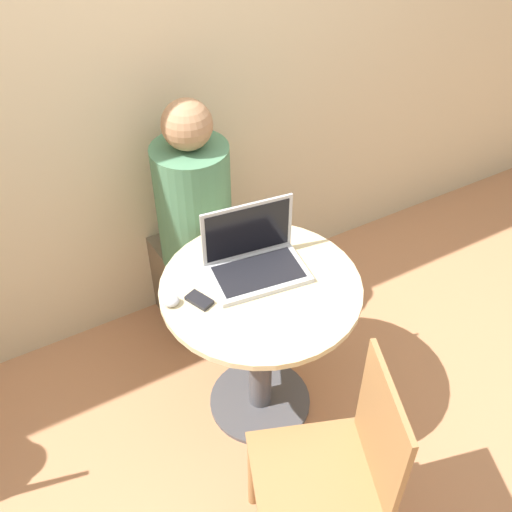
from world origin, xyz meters
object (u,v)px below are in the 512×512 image
at_px(cell_phone, 199,300).
at_px(laptop, 254,258).
at_px(person_seated, 192,238).
at_px(chair_empty, 336,473).

bearing_deg(cell_phone, laptop, 11.49).
xyz_separation_m(laptop, cell_phone, (-0.25, -0.05, -0.05)).
bearing_deg(person_seated, cell_phone, -110.89).
distance_m(cell_phone, person_seated, 0.66).
bearing_deg(cell_phone, person_seated, 69.11).
xyz_separation_m(laptop, chair_empty, (-0.11, -0.72, -0.32)).
bearing_deg(laptop, chair_empty, -98.27).
bearing_deg(chair_empty, laptop, 81.73).
relative_size(laptop, person_seated, 0.31).
bearing_deg(person_seated, laptop, -86.34).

